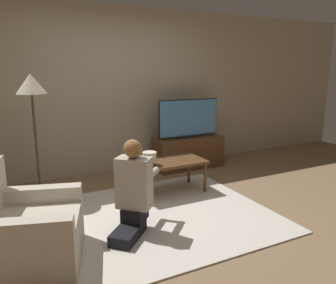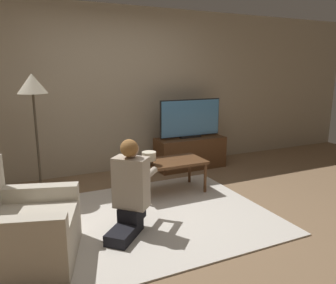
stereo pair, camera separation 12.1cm
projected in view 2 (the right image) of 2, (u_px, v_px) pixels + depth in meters
name	position (u px, v px, depth m)	size (l,w,h in m)	color
ground_plane	(163.00, 215.00, 3.76)	(10.00, 10.00, 0.00)	#896B4C
wall_back	(113.00, 91.00, 5.18)	(10.00, 0.06, 2.60)	tan
rug	(163.00, 215.00, 3.76)	(2.32, 2.12, 0.02)	silver
tv_stand	(190.00, 153.00, 5.52)	(1.17, 0.45, 0.52)	brown
tv	(190.00, 118.00, 5.39)	(1.09, 0.08, 0.64)	black
coffee_table	(168.00, 164.00, 4.35)	(0.98, 0.52, 0.45)	brown
floor_lamp	(33.00, 93.00, 4.06)	(0.36, 0.36, 1.59)	#4C4233
armchair	(20.00, 232.00, 2.79)	(1.04, 1.04, 0.87)	beige
person_kneeling	(130.00, 188.00, 3.28)	(0.74, 0.76, 0.96)	black
table_lamp	(149.00, 157.00, 4.15)	(0.18, 0.18, 0.17)	#4C3823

